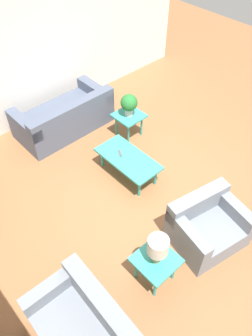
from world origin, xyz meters
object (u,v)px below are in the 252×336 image
(side_table_plant, at_px, (129,118))
(potted_plant, at_px, (129,104))
(sofa, at_px, (65,118))
(side_table_lamp, at_px, (156,262))
(armchair, at_px, (207,226))
(table_lamp, at_px, (158,247))
(loveseat, at_px, (88,332))
(coffee_table, at_px, (128,160))

(side_table_plant, relative_size, potted_plant, 1.19)
(sofa, xyz_separation_m, side_table_lamp, (-3.40, 0.96, 0.12))
(sofa, bearing_deg, armchair, 90.21)
(side_table_plant, relative_size, table_lamp, 1.16)
(potted_plant, bearing_deg, table_lamp, 143.68)
(loveseat, distance_m, side_table_lamp, 1.15)
(coffee_table, xyz_separation_m, side_table_plant, (0.79, -0.75, 0.05))
(side_table_lamp, bearing_deg, armchair, -93.75)
(sofa, distance_m, side_table_lamp, 3.54)
(coffee_table, xyz_separation_m, side_table_lamp, (-1.64, 1.03, 0.05))
(loveseat, bearing_deg, coffee_table, 129.83)
(sofa, distance_m, coffee_table, 1.76)
(side_table_lamp, xyz_separation_m, table_lamp, (0.00, 0.00, 0.37))
(sofa, height_order, loveseat, sofa)
(armchair, xyz_separation_m, coffee_table, (1.71, -0.04, 0.06))
(potted_plant, bearing_deg, sofa, 40.15)
(coffee_table, relative_size, side_table_plant, 2.19)
(loveseat, height_order, side_table_lamp, loveseat)
(sofa, height_order, side_table_lamp, sofa)
(loveseat, height_order, table_lamp, table_lamp)
(sofa, relative_size, table_lamp, 4.16)
(armchair, relative_size, coffee_table, 0.98)
(side_table_lamp, bearing_deg, side_table_plant, -36.32)
(loveseat, xyz_separation_m, side_table_plant, (2.47, -2.93, 0.12))
(coffee_table, distance_m, table_lamp, 1.98)
(sofa, bearing_deg, coffee_table, 92.02)
(coffee_table, relative_size, table_lamp, 2.55)
(coffee_table, xyz_separation_m, table_lamp, (-1.64, 1.03, 0.42))
(armchair, height_order, potted_plant, potted_plant)
(side_table_plant, xyz_separation_m, side_table_lamp, (-2.43, 1.79, 0.00))
(loveseat, distance_m, potted_plant, 3.85)
(table_lamp, bearing_deg, armchair, -93.75)
(side_table_lamp, distance_m, potted_plant, 3.03)
(coffee_table, height_order, potted_plant, potted_plant)
(armchair, xyz_separation_m, side_table_lamp, (0.06, 0.99, 0.11))
(loveseat, relative_size, side_table_lamp, 2.70)
(loveseat, height_order, coffee_table, loveseat)
(side_table_plant, xyz_separation_m, potted_plant, (0.00, -0.00, 0.33))
(sofa, xyz_separation_m, loveseat, (-3.44, 2.10, -0.00))
(armchair, relative_size, table_lamp, 2.51)
(table_lamp, bearing_deg, coffee_table, -32.21)
(side_table_lamp, bearing_deg, potted_plant, -36.32)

